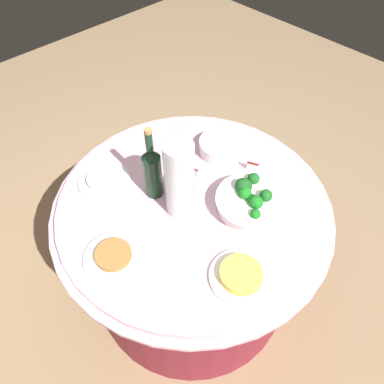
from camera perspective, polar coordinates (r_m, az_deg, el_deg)
The scene contains 12 objects.
ground_plane at distance 2.11m, azimuth -0.00°, elevation -14.06°, with size 6.00×6.00×0.00m, color #9E7F5B.
buffet_table at distance 1.78m, azimuth -0.00°, elevation -8.69°, with size 1.16×1.16×0.74m.
broccoli_bowl at distance 1.44m, azimuth 9.19°, elevation -1.46°, with size 0.28×0.28×0.11m.
plate_stack at distance 1.66m, azimuth 4.77°, elevation 7.16°, with size 0.21×0.21×0.06m.
wine_bottle at distance 1.42m, azimuth -6.24°, elevation 3.34°, with size 0.07×0.07×0.34m.
decorative_fruit_vase at distance 1.34m, azimuth -2.08°, elevation 1.49°, with size 0.11×0.11×0.34m.
serving_tongs at distance 1.77m, azimuth -2.86°, elevation 9.22°, with size 0.06×0.17×0.01m.
food_plate_peanuts at distance 1.35m, azimuth -12.26°, elevation -9.77°, with size 0.22×0.22×0.03m.
food_plate_rice at distance 1.58m, azimuth -13.64°, elevation 1.87°, with size 0.22×0.22×0.03m.
food_plate_fried_egg at distance 1.29m, azimuth 7.69°, elevation -12.89°, with size 0.22×0.22×0.04m.
label_placard_front at distance 1.59m, azimuth 9.51°, elevation 4.16°, with size 0.05×0.03×0.05m.
label_placard_mid at distance 1.55m, azimuth 0.13°, elevation 3.47°, with size 0.05×0.02×0.05m.
Camera 1 is at (-0.67, 0.65, 1.89)m, focal length 33.90 mm.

